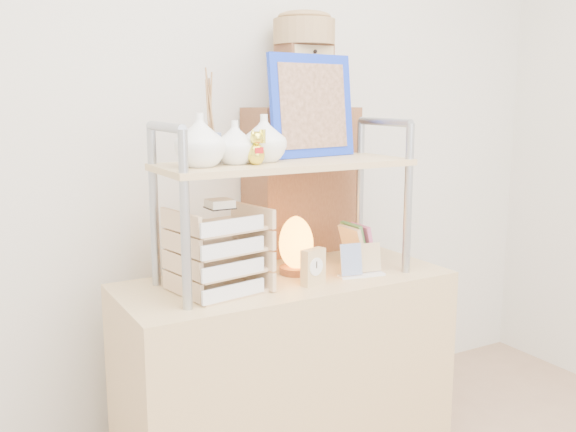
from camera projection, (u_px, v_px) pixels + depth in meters
name	position (u px, v px, depth m)	size (l,w,h in m)	color
desk	(286.00, 375.00, 2.38)	(1.20, 0.50, 0.75)	tan
cabinet	(301.00, 265.00, 2.78)	(0.45, 0.24, 1.35)	brown
hutch	(267.00, 152.00, 2.21)	(0.90, 0.34, 0.80)	#999EA7
letter_tray	(220.00, 256.00, 2.12)	(0.30, 0.28, 0.31)	#DEB785
salt_lamp	(296.00, 245.00, 2.35)	(0.14, 0.13, 0.21)	brown
desk_clock	(313.00, 267.00, 2.22)	(0.10, 0.06, 0.13)	#D7B973
postcard_stand	(361.00, 266.00, 2.33)	(0.18, 0.08, 0.12)	white
drawer_chest	(304.00, 76.00, 2.61)	(0.20, 0.16, 0.25)	brown
woven_basket	(304.00, 32.00, 2.58)	(0.25, 0.25, 0.10)	#956C43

